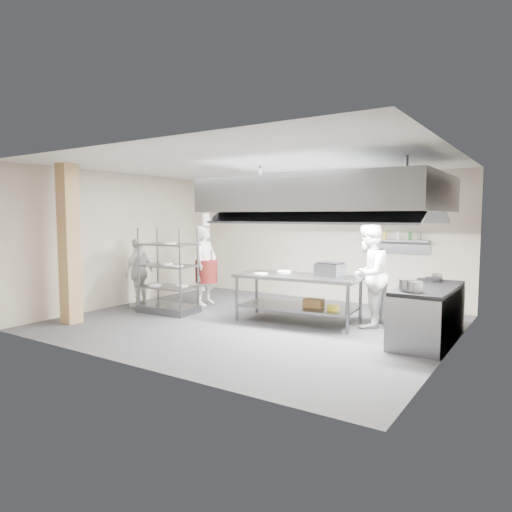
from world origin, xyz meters
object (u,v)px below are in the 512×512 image
Objects in this scene: pass_rack at (168,270)px; cooking_range at (428,315)px; griddle at (330,270)px; chef_line at (369,275)px; chef_plating at (139,272)px; stockpot at (408,285)px; island at (298,299)px; chef_head at (206,265)px.

pass_rack is 0.89× the size of cooking_range.
griddle is (-1.80, 0.17, 0.61)m from cooking_range.
chef_line is at bearing 27.66° from griddle.
chef_plating is 5.97× the size of stockpot.
pass_rack is at bearing -172.21° from cooking_range.
chef_plating reaches higher than cooking_range.
pass_rack is 4.92m from stockpot.
island is 0.84m from griddle.
chef_head is at bearing -85.78° from chef_line.
griddle reaches higher than island.
cooking_range is 1.28× the size of chef_plating.
pass_rack is at bearing 167.67° from chef_head.
chef_line is at bearing 11.18° from pass_rack.
griddle is (0.59, 0.17, 0.57)m from island.
chef_head is at bearing 79.85° from pass_rack.
griddle is at bearing 10.24° from pass_rack.
chef_line is at bearing 132.87° from stockpot.
chef_head reaches higher than pass_rack.
island is 2.38m from stockpot.
cooking_range is at bearing 75.77° from stockpot.
island is 1.18× the size of cooking_range.
chef_head is 0.95× the size of chef_line.
griddle is (4.28, 0.77, 0.24)m from chef_plating.
island is 1.32× the size of pass_rack.
chef_head reaches higher than stockpot.
island is at bearing -105.59° from chef_head.
pass_rack is at bearing -179.44° from stockpot.
chef_head is at bearing 167.72° from stockpot.
chef_head reaches higher than chef_plating.
griddle is at bearing -65.68° from chef_line.
chef_head reaches higher than griddle.
stockpot is at bearing -104.23° from cooking_range.
chef_line is 1.45m from stockpot.
stockpot is at bearing 79.07° from chef_plating.
cooking_range is (2.39, 0.00, -0.04)m from island.
chef_line is at bearing 91.13° from chef_plating.
chef_head reaches higher than cooking_range.
chef_plating is 3.22× the size of griddle.
chef_head is 1.16× the size of chef_plating.
chef_line is (3.94, 1.11, 0.06)m from pass_rack.
cooking_range is 1.33m from chef_line.
stockpot is (5.92, -0.05, 0.21)m from chef_plating.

